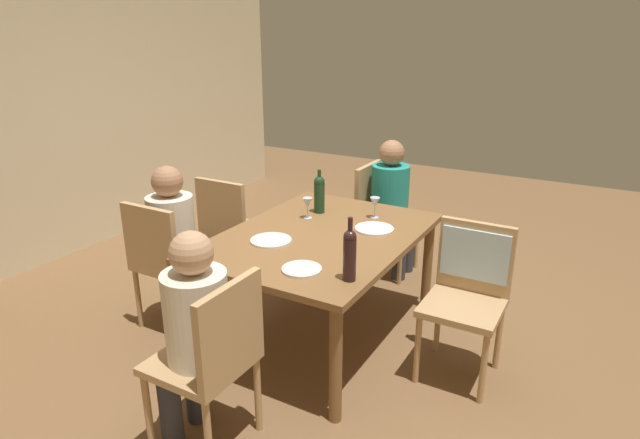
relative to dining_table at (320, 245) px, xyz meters
name	(u,v)px	position (x,y,z in m)	size (l,w,h in m)	color
ground_plane	(320,333)	(0.00, 0.00, -0.65)	(10.00, 10.00, 0.00)	brown
rear_room_partition	(36,108)	(0.00, 2.77, 0.70)	(6.40, 0.12, 2.70)	beige
dining_table	(320,245)	(0.00, 0.00, 0.00)	(1.58, 1.14, 0.73)	brown
chair_left_end	(214,354)	(-1.17, -0.09, -0.12)	(0.44, 0.44, 0.92)	tan
chair_right_end	(379,211)	(1.17, 0.09, -0.12)	(0.44, 0.44, 0.92)	tan
chair_far_left	(165,257)	(-0.44, 0.95, -0.12)	(0.44, 0.44, 0.92)	tan
chair_far_right	(231,225)	(0.27, 0.95, -0.12)	(0.44, 0.44, 0.92)	tan
chair_near	(470,278)	(0.12, -0.95, -0.06)	(0.46, 0.44, 0.92)	tan
person_woman_host	(194,325)	(-1.17, 0.03, 0.00)	(0.31, 0.35, 1.13)	#33333D
person_man_bearded	(393,198)	(1.17, -0.03, 0.01)	(0.31, 0.36, 1.14)	#33333D
person_man_guest	(175,234)	(-0.33, 0.95, 0.01)	(0.36, 0.31, 1.14)	#33333D
wine_bottle_tall_green	(319,193)	(0.38, 0.22, 0.22)	(0.08, 0.08, 0.32)	#19381E
wine_bottle_dark_red	(350,253)	(-0.51, -0.47, 0.23)	(0.07, 0.07, 0.35)	black
wine_glass_near_left	(375,203)	(0.47, -0.17, 0.18)	(0.07, 0.07, 0.15)	silver
wine_glass_centre	(308,204)	(0.23, 0.23, 0.18)	(0.07, 0.07, 0.15)	silver
dinner_plate_host	(302,269)	(-0.53, -0.19, 0.08)	(0.22, 0.22, 0.01)	silver
dinner_plate_guest_left	(271,240)	(-0.26, 0.20, 0.08)	(0.26, 0.26, 0.01)	white
dinner_plate_guest_right	(374,229)	(0.25, -0.27, 0.08)	(0.26, 0.26, 0.01)	white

